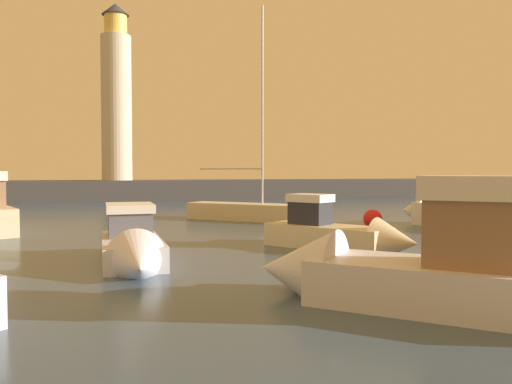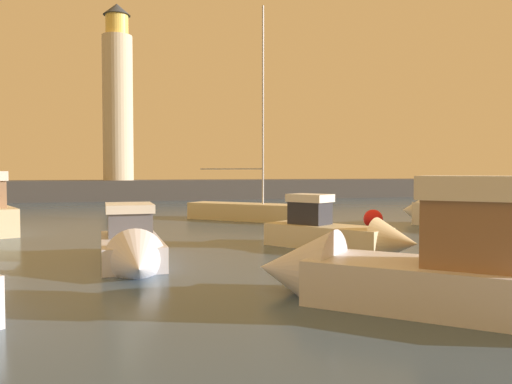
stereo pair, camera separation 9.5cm
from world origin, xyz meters
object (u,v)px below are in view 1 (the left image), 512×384
motorboat_4 (405,268)px  motorboat_1 (511,249)px  mooring_buoy (373,219)px  motorboat_5 (458,211)px  lighthouse (116,97)px  motorboat_3 (133,248)px  motorboat_6 (345,234)px  sailboat_moored (251,211)px

motorboat_4 → motorboat_1: bearing=29.4°
mooring_buoy → motorboat_5: bearing=-5.9°
lighthouse → motorboat_4: bearing=-82.4°
motorboat_3 → mooring_buoy: 15.33m
mooring_buoy → motorboat_6: bearing=-126.0°
motorboat_1 → sailboat_moored: 18.11m
motorboat_4 → motorboat_6: 8.47m
lighthouse → motorboat_1: (12.33, -43.93, -10.64)m
motorboat_3 → mooring_buoy: motorboat_3 is taller
sailboat_moored → motorboat_6: bearing=-87.8°
lighthouse → motorboat_6: lighthouse is taller
motorboat_3 → motorboat_4: motorboat_4 is taller
lighthouse → motorboat_5: lighthouse is taller
motorboat_3 → sailboat_moored: bearing=61.3°
motorboat_1 → mooring_buoy: bearing=84.5°
motorboat_1 → motorboat_6: 6.02m
lighthouse → motorboat_1: bearing=-74.3°
motorboat_1 → motorboat_6: size_ratio=1.11×
motorboat_1 → motorboat_5: 12.47m
motorboat_4 → motorboat_6: (2.32, 8.14, -0.25)m
motorboat_4 → lighthouse: bearing=97.6°
motorboat_6 → sailboat_moored: 12.88m
motorboat_3 → sailboat_moored: (7.78, 14.24, -0.01)m
motorboat_6 → mooring_buoy: bearing=54.0°
motorboat_6 → lighthouse: bearing=102.4°
lighthouse → mooring_buoy: (13.43, -32.57, -10.69)m
motorboat_6 → motorboat_5: bearing=31.7°
mooring_buoy → sailboat_moored: bearing=130.3°
motorboat_1 → mooring_buoy: size_ratio=6.63×
mooring_buoy → motorboat_3: bearing=-148.6°
motorboat_3 → motorboat_4: size_ratio=0.87×
sailboat_moored → motorboat_5: bearing=-33.2°
sailboat_moored → mooring_buoy: bearing=-49.7°
lighthouse → motorboat_4: lighthouse is taller
motorboat_5 → lighthouse: bearing=119.2°
lighthouse → motorboat_6: (8.62, -39.18, -10.58)m
motorboat_3 → motorboat_4: (5.96, -6.77, 0.26)m
motorboat_3 → motorboat_6: (8.28, 1.37, 0.02)m
lighthouse → sailboat_moored: size_ratio=1.42×
sailboat_moored → motorboat_1: bearing=-76.6°
motorboat_1 → motorboat_6: (-3.71, 4.74, 0.07)m
lighthouse → motorboat_5: (18.49, -33.09, -10.30)m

